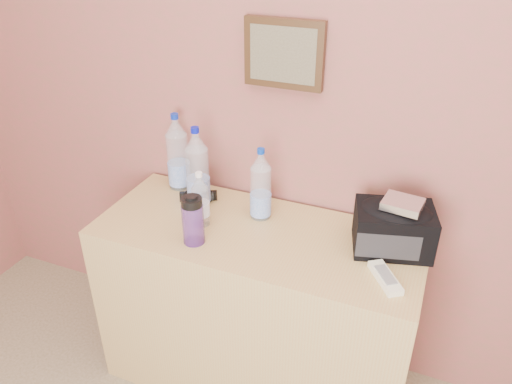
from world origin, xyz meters
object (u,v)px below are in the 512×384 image
at_px(pet_large_b, 198,171).
at_px(sunglasses, 198,196).
at_px(pet_small, 200,202).
at_px(nalgene_bottle, 193,220).
at_px(ac_remote, 385,278).
at_px(dresser, 257,309).
at_px(foil_packet, 403,204).
at_px(toiletry_bag, 394,226).
at_px(pet_large_c, 261,187).
at_px(pet_large_a, 178,155).

xyz_separation_m(pet_large_b, sunglasses, (-0.01, 0.02, -0.13)).
distance_m(pet_small, sunglasses, 0.20).
relative_size(nalgene_bottle, ac_remote, 1.17).
xyz_separation_m(dresser, foil_packet, (0.51, 0.08, 0.59)).
bearing_deg(toiletry_bag, sunglasses, 162.64).
relative_size(nalgene_bottle, foil_packet, 1.51).
bearing_deg(pet_large_c, pet_large_b, -179.81).
bearing_deg(ac_remote, dresser, -136.19).
height_order(nalgene_bottle, toiletry_bag, nalgene_bottle).
height_order(pet_large_c, foil_packet, pet_large_c).
height_order(pet_large_c, toiletry_bag, pet_large_c).
relative_size(sunglasses, ac_remote, 0.94).
bearing_deg(toiletry_bag, foil_packet, -53.55).
height_order(dresser, sunglasses, sunglasses).
bearing_deg(pet_small, pet_large_b, 121.10).
distance_m(ac_remote, toiletry_bag, 0.21).
relative_size(pet_large_a, nalgene_bottle, 1.74).
bearing_deg(foil_packet, pet_small, -171.74).
xyz_separation_m(pet_large_a, ac_remote, (0.95, -0.30, -0.14)).
bearing_deg(foil_packet, toiletry_bag, 141.41).
distance_m(pet_large_b, toiletry_bag, 0.79).
bearing_deg(pet_large_b, ac_remote, -14.61).
height_order(dresser, foil_packet, foil_packet).
relative_size(pet_large_c, ac_remote, 1.78).
bearing_deg(dresser, pet_large_c, 104.71).
relative_size(pet_small, foil_packet, 1.74).
relative_size(pet_large_c, nalgene_bottle, 1.52).
distance_m(nalgene_bottle, toiletry_bag, 0.72).
height_order(pet_large_a, toiletry_bag, pet_large_a).
xyz_separation_m(dresser, pet_large_b, (-0.30, 0.11, 0.54)).
relative_size(pet_large_a, toiletry_bag, 1.25).
height_order(toiletry_bag, foil_packet, foil_packet).
bearing_deg(pet_large_b, sunglasses, 128.51).
height_order(ac_remote, toiletry_bag, toiletry_bag).
bearing_deg(sunglasses, toiletry_bag, -29.16).
bearing_deg(pet_large_b, pet_large_c, 0.19).
height_order(dresser, ac_remote, ac_remote).
relative_size(pet_large_a, ac_remote, 2.04).
bearing_deg(nalgene_bottle, toiletry_bag, 19.35).
distance_m(dresser, pet_small, 0.54).
xyz_separation_m(nalgene_bottle, foil_packet, (0.70, 0.22, 0.10)).
bearing_deg(pet_large_a, pet_large_b, -32.94).
bearing_deg(foil_packet, sunglasses, 176.64).
distance_m(dresser, pet_large_b, 0.63).
relative_size(pet_large_a, foil_packet, 2.62).
xyz_separation_m(pet_small, sunglasses, (-0.10, 0.15, -0.08)).
relative_size(pet_large_b, pet_large_c, 1.14).
bearing_deg(pet_large_a, dresser, -24.35).
height_order(dresser, pet_large_b, pet_large_b).
xyz_separation_m(pet_large_c, ac_remote, (0.53, -0.21, -0.12)).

